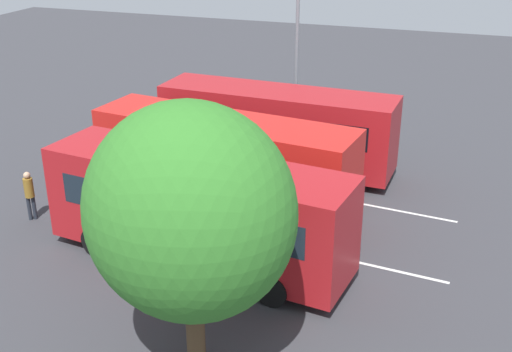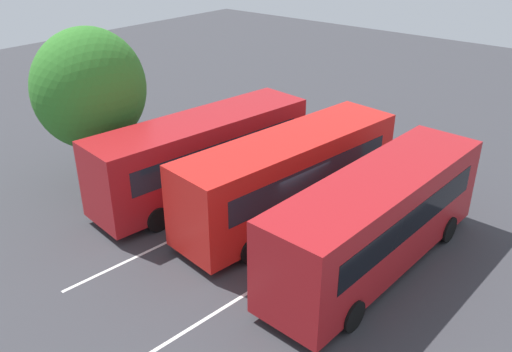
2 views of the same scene
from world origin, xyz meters
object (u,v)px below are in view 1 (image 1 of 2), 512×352
at_px(depot_tree, 190,213).
at_px(bus_far_left, 276,126).
at_px(bus_center_right, 196,208).
at_px(bus_center_left, 223,159).
at_px(pedestrian, 29,192).
at_px(street_lamp, 296,22).

bearing_deg(depot_tree, bus_far_left, -81.19).
bearing_deg(bus_far_left, bus_center_right, 92.28).
relative_size(bus_far_left, bus_center_right, 0.99).
bearing_deg(bus_center_left, bus_center_right, 106.97).
bearing_deg(pedestrian, bus_center_right, 44.32).
relative_size(bus_far_left, street_lamp, 1.06).
height_order(bus_center_left, bus_center_right, same).
relative_size(pedestrian, street_lamp, 0.20).
xyz_separation_m(bus_center_right, street_lamp, (0.45, -12.05, 3.35)).
bearing_deg(depot_tree, pedestrian, -30.78).
relative_size(bus_far_left, bus_center_left, 0.99).
height_order(bus_far_left, pedestrian, bus_far_left).
xyz_separation_m(bus_center_left, bus_center_right, (-0.66, 3.80, 0.00)).
height_order(pedestrian, street_lamp, street_lamp).
relative_size(bus_center_right, depot_tree, 1.49).
bearing_deg(bus_center_left, depot_tree, 114.61).
xyz_separation_m(bus_center_left, depot_tree, (-2.57, 8.17, 2.23)).
bearing_deg(bus_center_right, bus_center_left, -72.88).
height_order(bus_far_left, depot_tree, depot_tree).
height_order(bus_center_left, depot_tree, depot_tree).
bearing_deg(street_lamp, pedestrian, -30.97).
relative_size(bus_center_left, depot_tree, 1.49).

